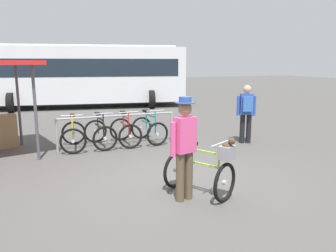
# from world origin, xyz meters

# --- Properties ---
(ground_plane) EXTENTS (80.00, 80.00, 0.00)m
(ground_plane) POSITION_xyz_m (0.00, 0.00, 0.00)
(ground_plane) COLOR #514F4C
(bike_rack_rail) EXTENTS (3.21, 0.17, 0.88)m
(bike_rack_rail) POSITION_xyz_m (-0.27, 3.07, 0.66)
(bike_rack_rail) COLOR #99999E
(bike_rack_rail) RESTS_ON ground
(racked_bike_yellow) EXTENTS (0.83, 1.18, 0.97)m
(racked_bike_yellow) POSITION_xyz_m (-1.42, 3.29, 0.37)
(racked_bike_yellow) COLOR black
(racked_bike_yellow) RESTS_ON ground
(racked_bike_black) EXTENTS (0.69, 1.11, 0.97)m
(racked_bike_black) POSITION_xyz_m (-0.72, 3.26, 0.37)
(racked_bike_black) COLOR black
(racked_bike_black) RESTS_ON ground
(racked_bike_red) EXTENTS (0.69, 1.14, 0.98)m
(racked_bike_red) POSITION_xyz_m (-0.02, 3.24, 0.37)
(racked_bike_red) COLOR black
(racked_bike_red) RESTS_ON ground
(racked_bike_teal) EXTENTS (0.77, 1.16, 0.97)m
(racked_bike_teal) POSITION_xyz_m (0.68, 3.21, 0.37)
(racked_bike_teal) COLOR black
(racked_bike_teal) RESTS_ON ground
(featured_bicycle) EXTENTS (1.07, 1.26, 1.09)m
(featured_bicycle) POSITION_xyz_m (0.14, -0.84, 0.49)
(featured_bicycle) COLOR black
(featured_bicycle) RESTS_ON ground
(person_with_featured_bike) EXTENTS (0.52, 0.32, 1.72)m
(person_with_featured_bike) POSITION_xyz_m (-0.25, -0.84, 0.95)
(person_with_featured_bike) COLOR brown
(person_with_featured_bike) RESTS_ON ground
(pedestrian_with_backpack) EXTENTS (0.48, 0.43, 1.64)m
(pedestrian_with_backpack) POSITION_xyz_m (3.12, 1.98, 0.94)
(pedestrian_with_backpack) COLOR black
(pedestrian_with_backpack) RESTS_ON ground
(bus_distant) EXTENTS (10.30, 4.76, 3.08)m
(bus_distant) POSITION_xyz_m (0.45, 11.73, 1.74)
(bus_distant) COLOR silver
(bus_distant) RESTS_ON ground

